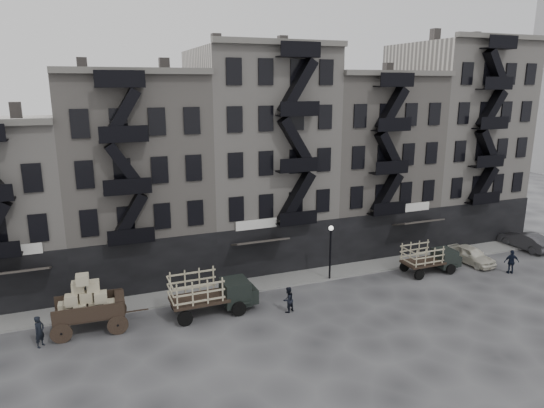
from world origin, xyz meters
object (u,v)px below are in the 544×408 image
object	(u,v)px
wagon	(86,298)
stake_truck_west	(211,290)
car_east	(471,255)
stake_truck_east	(430,256)
policeman	(511,262)
pedestrian_west	(39,332)
pedestrian_mid	(288,300)
car_far	(525,241)

from	to	relation	value
wagon	stake_truck_west	distance (m)	7.46
stake_truck_west	car_east	bearing A→B (deg)	1.45
wagon	stake_truck_west	size ratio (longest dim) A/B	0.78
stake_truck_east	policeman	world-z (taller)	stake_truck_east
stake_truck_east	pedestrian_west	distance (m)	27.65
pedestrian_west	pedestrian_mid	xyz separation A→B (m)	(14.66, -1.15, -0.06)
stake_truck_west	pedestrian_mid	bearing A→B (deg)	-20.45
stake_truck_west	policeman	xyz separation A→B (m)	(23.45, -1.94, -0.64)
stake_truck_west	pedestrian_west	bearing A→B (deg)	-178.11
car_far	pedestrian_west	distance (m)	39.33
stake_truck_west	pedestrian_west	distance (m)	10.02
stake_truck_west	car_far	size ratio (longest dim) A/B	1.20
stake_truck_west	policeman	bearing A→B (deg)	-5.70
pedestrian_mid	stake_truck_east	bearing A→B (deg)	166.32
stake_truck_east	pedestrian_west	xyz separation A→B (m)	(-27.63, -1.01, -0.45)
car_east	wagon	bearing A→B (deg)	176.27
pedestrian_west	pedestrian_mid	size ratio (longest dim) A/B	1.07
stake_truck_east	pedestrian_west	bearing A→B (deg)	-178.17
stake_truck_east	pedestrian_west	world-z (taller)	stake_truck_east
car_east	car_far	distance (m)	7.17
pedestrian_west	pedestrian_mid	world-z (taller)	pedestrian_west
car_east	pedestrian_west	size ratio (longest dim) A/B	2.30
car_far	pedestrian_west	world-z (taller)	pedestrian_west
car_east	car_far	size ratio (longest dim) A/B	0.90
pedestrian_west	car_far	bearing A→B (deg)	-49.12
car_east	pedestrian_mid	distance (m)	17.68
car_east	pedestrian_west	world-z (taller)	pedestrian_west
pedestrian_west	policeman	distance (m)	33.46
stake_truck_east	pedestrian_mid	distance (m)	13.15
stake_truck_east	pedestrian_mid	size ratio (longest dim) A/B	2.80
wagon	car_east	distance (m)	29.63
stake_truck_east	car_far	xyz separation A→B (m)	(11.62, 1.49, -0.60)
wagon	car_far	distance (m)	36.74
wagon	car_east	world-z (taller)	wagon
car_far	stake_truck_east	bearing A→B (deg)	4.05
car_far	pedestrian_mid	size ratio (longest dim) A/B	2.73
wagon	pedestrian_mid	bearing A→B (deg)	-7.52
stake_truck_west	car_east	distance (m)	22.20
wagon	car_far	bearing A→B (deg)	4.81
pedestrian_mid	policeman	world-z (taller)	policeman
stake_truck_west	policeman	distance (m)	23.54
car_east	pedestrian_mid	world-z (taller)	pedestrian_mid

